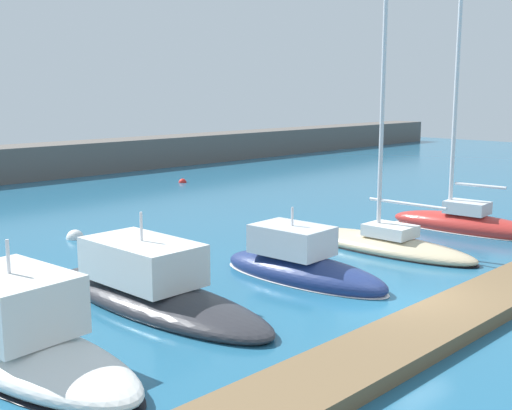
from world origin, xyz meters
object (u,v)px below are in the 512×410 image
at_px(motorboat_charcoal_second, 151,287).
at_px(sailboat_sand_fourth, 383,242).
at_px(motorboat_white_nearest, 17,338).
at_px(sailboat_red_fifth, 465,220).
at_px(mooring_buoy_red, 183,183).
at_px(mooring_buoy_white, 75,238).
at_px(motorboat_navy_third, 300,266).

xyz_separation_m(motorboat_charcoal_second, sailboat_sand_fourth, (10.11, -1.11, -0.20)).
xyz_separation_m(motorboat_white_nearest, sailboat_red_fifth, (19.90, -0.65, -0.05)).
distance_m(sailboat_red_fifth, mooring_buoy_red, 20.56).
xyz_separation_m(mooring_buoy_red, mooring_buoy_white, (-13.59, -9.68, 0.00)).
bearing_deg(mooring_buoy_red, sailboat_red_fifth, -92.96).
relative_size(sailboat_red_fifth, mooring_buoy_white, 20.18).
xyz_separation_m(motorboat_charcoal_second, motorboat_navy_third, (4.93, -1.39, -0.07)).
bearing_deg(sailboat_sand_fourth, motorboat_navy_third, 92.23).
bearing_deg(mooring_buoy_red, motorboat_charcoal_second, -131.24).
bearing_deg(mooring_buoy_white, sailboat_red_fifth, -40.87).
height_order(motorboat_charcoal_second, sailboat_sand_fourth, sailboat_sand_fourth).
bearing_deg(sailboat_sand_fourth, motorboat_charcoal_second, 82.86).
bearing_deg(mooring_buoy_white, motorboat_charcoal_second, -107.27).
bearing_deg(mooring_buoy_white, motorboat_navy_third, -78.43).
relative_size(motorboat_charcoal_second, mooring_buoy_red, 17.12).
xyz_separation_m(motorboat_navy_third, sailboat_sand_fourth, (5.18, 0.28, -0.13)).
relative_size(sailboat_sand_fourth, mooring_buoy_red, 23.10).
bearing_deg(sailboat_sand_fourth, sailboat_red_fifth, -98.67).
bearing_deg(sailboat_sand_fourth, mooring_buoy_red, -18.46).
bearing_deg(motorboat_charcoal_second, motorboat_navy_third, -106.88).
relative_size(motorboat_navy_third, sailboat_red_fifth, 0.43).
relative_size(motorboat_white_nearest, sailboat_sand_fourth, 0.68).
height_order(sailboat_sand_fourth, mooring_buoy_red, sailboat_sand_fourth).
bearing_deg(sailboat_red_fifth, mooring_buoy_white, 44.42).
height_order(motorboat_navy_third, mooring_buoy_white, motorboat_navy_third).
bearing_deg(motorboat_navy_third, sailboat_sand_fourth, -90.22).
bearing_deg(sailboat_red_fifth, motorboat_charcoal_second, 78.51).
relative_size(sailboat_sand_fourth, sailboat_red_fifth, 0.81).
distance_m(motorboat_white_nearest, mooring_buoy_white, 12.59).
distance_m(motorboat_navy_third, mooring_buoy_red, 23.13).
relative_size(sailboat_red_fifth, mooring_buoy_red, 28.45).
relative_size(mooring_buoy_red, mooring_buoy_white, 0.71).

